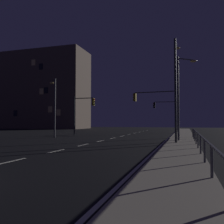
{
  "coord_description": "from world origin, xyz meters",
  "views": [
    {
      "loc": [
        7.6,
        -4.2,
        1.81
      ],
      "look_at": [
        -0.26,
        21.55,
        2.88
      ],
      "focal_mm": 38.7,
      "sensor_mm": 36.0,
      "label": 1
    }
  ],
  "objects_px": {
    "street_lamp_across_street": "(181,90)",
    "street_lamp_median": "(54,102)",
    "traffic_light_mid_right": "(167,110)",
    "street_lamp_mid_block": "(176,81)",
    "traffic_light_far_right": "(83,108)",
    "traffic_light_far_center": "(156,103)",
    "building_distant": "(41,91)"
  },
  "relations": [
    {
      "from": "street_lamp_across_street",
      "to": "street_lamp_median",
      "type": "bearing_deg",
      "value": 171.29
    },
    {
      "from": "traffic_light_mid_right",
      "to": "street_lamp_across_street",
      "type": "relative_size",
      "value": 0.68
    },
    {
      "from": "street_lamp_mid_block",
      "to": "traffic_light_mid_right",
      "type": "bearing_deg",
      "value": 96.34
    },
    {
      "from": "traffic_light_far_right",
      "to": "street_lamp_across_street",
      "type": "relative_size",
      "value": 0.69
    },
    {
      "from": "traffic_light_far_center",
      "to": "street_lamp_across_street",
      "type": "relative_size",
      "value": 0.7
    },
    {
      "from": "street_lamp_mid_block",
      "to": "building_distant",
      "type": "bearing_deg",
      "value": 135.25
    },
    {
      "from": "street_lamp_across_street",
      "to": "street_lamp_mid_block",
      "type": "bearing_deg",
      "value": -98.96
    },
    {
      "from": "street_lamp_mid_block",
      "to": "building_distant",
      "type": "height_order",
      "value": "building_distant"
    },
    {
      "from": "building_distant",
      "to": "traffic_light_far_right",
      "type": "bearing_deg",
      "value": -48.03
    },
    {
      "from": "traffic_light_far_right",
      "to": "traffic_light_mid_right",
      "type": "bearing_deg",
      "value": 46.87
    },
    {
      "from": "traffic_light_mid_right",
      "to": "building_distant",
      "type": "height_order",
      "value": "building_distant"
    },
    {
      "from": "street_lamp_mid_block",
      "to": "building_distant",
      "type": "xyz_separation_m",
      "value": [
        -36.57,
        36.25,
        5.03
      ]
    },
    {
      "from": "street_lamp_mid_block",
      "to": "street_lamp_median",
      "type": "distance_m",
      "value": 14.63
    },
    {
      "from": "traffic_light_mid_right",
      "to": "street_lamp_median",
      "type": "height_order",
      "value": "street_lamp_median"
    },
    {
      "from": "street_lamp_mid_block",
      "to": "street_lamp_median",
      "type": "xyz_separation_m",
      "value": [
        -13.87,
        4.55,
        -0.99
      ]
    },
    {
      "from": "street_lamp_median",
      "to": "street_lamp_mid_block",
      "type": "bearing_deg",
      "value": -18.16
    },
    {
      "from": "street_lamp_median",
      "to": "building_distant",
      "type": "xyz_separation_m",
      "value": [
        -22.7,
        31.7,
        6.02
      ]
    },
    {
      "from": "street_lamp_across_street",
      "to": "traffic_light_far_center",
      "type": "bearing_deg",
      "value": 119.0
    },
    {
      "from": "traffic_light_mid_right",
      "to": "street_lamp_mid_block",
      "type": "xyz_separation_m",
      "value": [
        2.22,
        -19.94,
        1.35
      ]
    },
    {
      "from": "traffic_light_far_right",
      "to": "street_lamp_across_street",
      "type": "xyz_separation_m",
      "value": [
        12.63,
        -6.85,
        1.07
      ]
    },
    {
      "from": "traffic_light_far_right",
      "to": "street_lamp_median",
      "type": "bearing_deg",
      "value": -109.03
    },
    {
      "from": "traffic_light_far_center",
      "to": "street_lamp_across_street",
      "type": "bearing_deg",
      "value": -61.0
    },
    {
      "from": "traffic_light_far_center",
      "to": "traffic_light_far_right",
      "type": "relative_size",
      "value": 1.03
    },
    {
      "from": "street_lamp_median",
      "to": "street_lamp_across_street",
      "type": "bearing_deg",
      "value": -8.71
    },
    {
      "from": "traffic_light_far_center",
      "to": "street_lamp_mid_block",
      "type": "xyz_separation_m",
      "value": [
        2.47,
        -7.49,
        1.19
      ]
    },
    {
      "from": "street_lamp_across_street",
      "to": "street_lamp_mid_block",
      "type": "height_order",
      "value": "street_lamp_mid_block"
    },
    {
      "from": "traffic_light_far_center",
      "to": "traffic_light_mid_right",
      "type": "bearing_deg",
      "value": 88.84
    },
    {
      "from": "traffic_light_far_right",
      "to": "traffic_light_mid_right",
      "type": "distance_m",
      "value": 14.69
    },
    {
      "from": "street_lamp_mid_block",
      "to": "street_lamp_median",
      "type": "relative_size",
      "value": 1.24
    },
    {
      "from": "traffic_light_far_right",
      "to": "traffic_light_mid_right",
      "type": "relative_size",
      "value": 1.0
    },
    {
      "from": "traffic_light_mid_right",
      "to": "street_lamp_median",
      "type": "bearing_deg",
      "value": -127.13
    },
    {
      "from": "traffic_light_far_center",
      "to": "street_lamp_median",
      "type": "xyz_separation_m",
      "value": [
        -11.4,
        -2.95,
        0.19
      ]
    }
  ]
}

